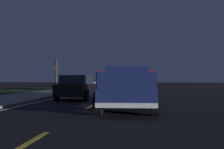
% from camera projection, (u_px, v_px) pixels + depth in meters
% --- Properties ---
extents(ground, '(144.00, 144.00, 0.00)m').
position_uv_depth(ground, '(118.00, 90.00, 28.58)').
color(ground, black).
extents(sidewalk_shoulder, '(108.00, 4.00, 0.12)m').
position_uv_depth(sidewalk_shoulder, '(70.00, 90.00, 29.15)').
color(sidewalk_shoulder, gray).
rests_on(sidewalk_shoulder, ground).
extents(grass_verge, '(108.00, 6.00, 0.01)m').
position_uv_depth(grass_verge, '(29.00, 90.00, 29.64)').
color(grass_verge, '#1E3819').
rests_on(grass_verge, ground).
extents(lane_markings, '(108.00, 3.54, 0.01)m').
position_uv_depth(lane_markings, '(99.00, 89.00, 30.81)').
color(lane_markings, yellow).
rests_on(lane_markings, ground).
extents(pickup_truck, '(5.49, 2.41, 1.87)m').
position_uv_depth(pickup_truck, '(127.00, 88.00, 10.85)').
color(pickup_truck, '#141E4C').
rests_on(pickup_truck, ground).
extents(sedan_black, '(4.44, 2.09, 1.54)m').
position_uv_depth(sedan_black, '(78.00, 87.00, 16.00)').
color(sedan_black, black).
rests_on(sedan_black, ground).
extents(sedan_green, '(4.44, 2.09, 1.54)m').
position_uv_depth(sedan_green, '(107.00, 83.00, 35.03)').
color(sedan_green, '#14592D').
rests_on(sedan_green, ground).
extents(sedan_white, '(4.42, 2.06, 1.54)m').
position_uv_depth(sedan_white, '(101.00, 84.00, 26.32)').
color(sedan_white, silver).
rests_on(sedan_white, ground).
extents(bare_tree_far, '(1.11, 1.43, 4.44)m').
position_uv_depth(bare_tree_far, '(56.00, 73.00, 40.01)').
color(bare_tree_far, '#423323').
rests_on(bare_tree_far, ground).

